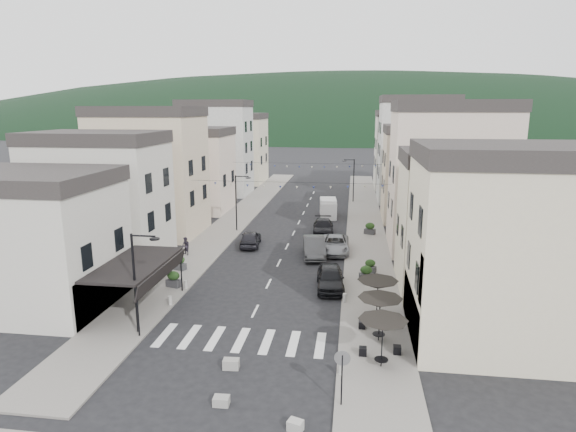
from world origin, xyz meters
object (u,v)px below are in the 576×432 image
at_px(delivery_van, 328,207).
at_px(pedestrian_b, 186,246).
at_px(parked_car_e, 250,238).
at_px(parked_car_c, 335,244).
at_px(parked_car_d, 323,227).
at_px(parked_car_b, 314,247).
at_px(parked_car_a, 330,278).
at_px(pedestrian_a, 152,268).

relative_size(delivery_van, pedestrian_b, 3.04).
bearing_deg(parked_car_e, pedestrian_b, 32.75).
bearing_deg(parked_car_c, pedestrian_b, -168.96).
bearing_deg(parked_car_d, parked_car_c, -80.66).
distance_m(parked_car_b, parked_car_c, 2.34).
distance_m(parked_car_c, pedestrian_b, 13.38).
relative_size(parked_car_a, delivery_van, 0.98).
distance_m(parked_car_d, delivery_van, 8.29).
distance_m(delivery_van, pedestrian_b, 21.16).
bearing_deg(parked_car_b, parked_car_d, 80.23).
relative_size(parked_car_d, parked_car_e, 1.15).
distance_m(parked_car_c, pedestrian_a, 16.32).
bearing_deg(parked_car_d, pedestrian_a, -131.74).
xyz_separation_m(delivery_van, pedestrian_a, (-12.06, -23.80, -0.18)).
relative_size(pedestrian_a, pedestrian_b, 1.01).
relative_size(parked_car_b, pedestrian_a, 3.20).
bearing_deg(parked_car_c, pedestrian_a, -148.14).
relative_size(parked_car_b, delivery_van, 1.06).
bearing_deg(parked_car_d, delivery_van, 85.68).
distance_m(parked_car_b, pedestrian_b, 11.33).
relative_size(parked_car_e, pedestrian_b, 2.74).
distance_m(pedestrian_a, pedestrian_b, 6.10).
bearing_deg(parked_car_c, parked_car_d, 101.19).
bearing_deg(parked_car_d, parked_car_e, -143.91).
relative_size(parked_car_a, parked_car_e, 1.09).
distance_m(parked_car_b, delivery_van, 16.17).
bearing_deg(pedestrian_a, parked_car_d, 41.60).
xyz_separation_m(parked_car_a, parked_car_d, (-1.52, 15.53, -0.08)).
bearing_deg(pedestrian_a, delivery_van, 52.47).
distance_m(delivery_van, pedestrian_a, 26.68).
xyz_separation_m(parked_car_b, pedestrian_a, (-11.73, -7.63, 0.08)).
bearing_deg(parked_car_c, parked_car_b, -142.42).
xyz_separation_m(parked_car_b, pedestrian_b, (-11.22, -1.56, 0.07)).
relative_size(parked_car_b, parked_car_d, 1.03).
bearing_deg(parked_car_d, pedestrian_b, -144.62).
height_order(parked_car_a, parked_car_b, parked_car_b).
distance_m(parked_car_a, delivery_van, 23.85).
xyz_separation_m(parked_car_c, parked_car_e, (-8.06, 0.89, 0.01)).
bearing_deg(parked_car_b, pedestrian_a, -154.66).
height_order(parked_car_a, parked_car_c, parked_car_a).
height_order(delivery_van, pedestrian_a, delivery_van).
distance_m(parked_car_c, parked_car_d, 6.57).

